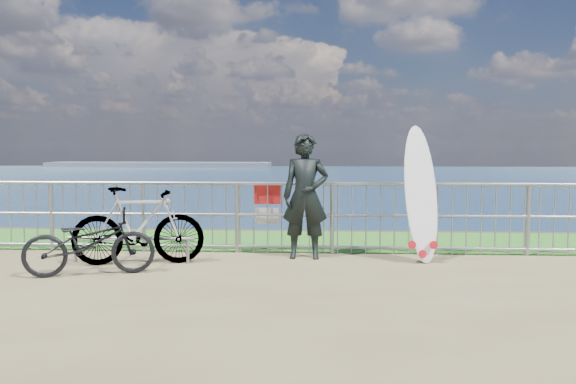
# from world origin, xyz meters

# --- Properties ---
(grass_strip) EXTENTS (120.00, 120.00, 0.00)m
(grass_strip) POSITION_xyz_m (0.00, 2.70, 0.01)
(grass_strip) COLOR #28741F
(grass_strip) RESTS_ON ground
(seascape) EXTENTS (260.00, 260.00, 5.00)m
(seascape) POSITION_xyz_m (-43.75, 147.49, -4.03)
(seascape) COLOR brown
(seascape) RESTS_ON ground
(railing) EXTENTS (10.06, 0.10, 1.13)m
(railing) POSITION_xyz_m (0.02, 1.60, 0.58)
(railing) COLOR gray
(railing) RESTS_ON ground
(surfer) EXTENTS (0.69, 0.46, 1.87)m
(surfer) POSITION_xyz_m (0.60, 1.22, 0.94)
(surfer) COLOR black
(surfer) RESTS_ON ground
(surfboard) EXTENTS (0.65, 0.62, 2.00)m
(surfboard) POSITION_xyz_m (2.28, 1.07, 0.92)
(surfboard) COLOR white
(surfboard) RESTS_ON ground
(bicycle_near) EXTENTS (1.75, 1.06, 0.87)m
(bicycle_near) POSITION_xyz_m (-2.19, -0.07, 0.43)
(bicycle_near) COLOR black
(bicycle_near) RESTS_ON ground
(bicycle_far) EXTENTS (1.91, 0.87, 1.11)m
(bicycle_far) POSITION_xyz_m (-1.76, 0.63, 0.55)
(bicycle_far) COLOR black
(bicycle_far) RESTS_ON ground
(bike_rack) EXTENTS (1.85, 0.05, 0.39)m
(bike_rack) POSITION_xyz_m (-1.91, 0.73, 0.32)
(bike_rack) COLOR gray
(bike_rack) RESTS_ON ground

